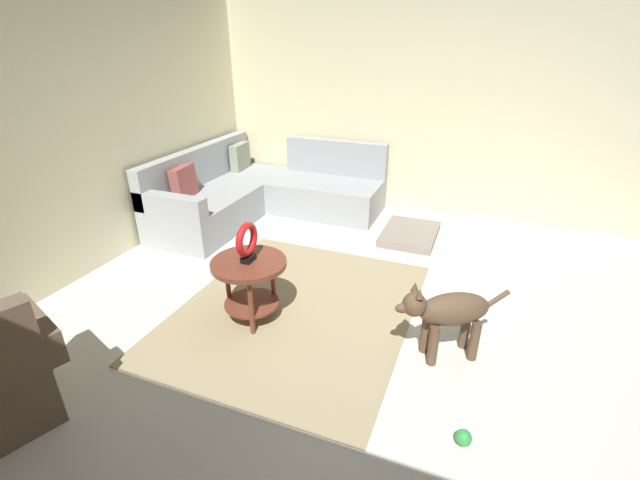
# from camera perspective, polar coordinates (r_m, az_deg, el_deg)

# --- Properties ---
(ground_plane) EXTENTS (6.00, 6.00, 0.10)m
(ground_plane) POSITION_cam_1_polar(r_m,az_deg,el_deg) (3.55, 6.53, -13.31)
(ground_plane) COLOR silver
(wall_back) EXTENTS (6.00, 0.12, 2.70)m
(wall_back) POSITION_cam_1_polar(r_m,az_deg,el_deg) (4.56, -31.59, 11.54)
(wall_back) COLOR beige
(wall_back) RESTS_ON ground_plane
(wall_right) EXTENTS (0.12, 6.00, 2.70)m
(wall_right) POSITION_cam_1_polar(r_m,az_deg,el_deg) (5.73, 15.55, 16.40)
(wall_right) COLOR beige
(wall_right) RESTS_ON ground_plane
(area_rug) EXTENTS (2.30, 1.90, 0.01)m
(area_rug) POSITION_cam_1_polar(r_m,az_deg,el_deg) (3.82, -3.09, -8.99)
(area_rug) COLOR tan
(area_rug) RESTS_ON ground_plane
(sectional_couch) EXTENTS (2.20, 2.25, 0.88)m
(sectional_couch) POSITION_cam_1_polar(r_m,az_deg,el_deg) (5.71, -7.66, 6.03)
(sectional_couch) COLOR #9EA3A8
(sectional_couch) RESTS_ON ground_plane
(side_table) EXTENTS (0.60, 0.60, 0.54)m
(side_table) POSITION_cam_1_polar(r_m,az_deg,el_deg) (3.53, -9.20, -4.50)
(side_table) COLOR brown
(side_table) RESTS_ON ground_plane
(torus_sculpture) EXTENTS (0.28, 0.08, 0.33)m
(torus_sculpture) POSITION_cam_1_polar(r_m,az_deg,el_deg) (3.40, -9.54, -0.18)
(torus_sculpture) COLOR black
(torus_sculpture) RESTS_ON side_table
(dog_bed_mat) EXTENTS (0.80, 0.60, 0.09)m
(dog_bed_mat) POSITION_cam_1_polar(r_m,az_deg,el_deg) (5.18, 11.65, 0.78)
(dog_bed_mat) COLOR gray
(dog_bed_mat) RESTS_ON ground_plane
(dog) EXTENTS (0.49, 0.75, 0.63)m
(dog) POSITION_cam_1_polar(r_m,az_deg,el_deg) (3.24, 16.36, -9.11)
(dog) COLOR brown
(dog) RESTS_ON ground_plane
(dog_toy_ball) EXTENTS (0.10, 0.10, 0.10)m
(dog_toy_ball) POSITION_cam_1_polar(r_m,az_deg,el_deg) (2.88, 18.24, -23.34)
(dog_toy_ball) COLOR green
(dog_toy_ball) RESTS_ON ground_plane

